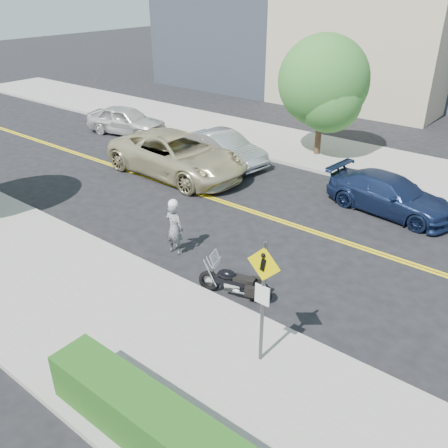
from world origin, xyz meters
The scene contains 11 objects.
ground_plane centered at (0.00, 0.00, 0.00)m, with size 120.00×120.00×0.00m, color black.
sidewalk_near centered at (0.00, -7.50, 0.07)m, with size 60.00×5.00×0.15m, color #9E9B91.
sidewalk_far centered at (0.00, 7.50, 0.07)m, with size 60.00×5.00×0.15m, color #9E9B91.
pedestrian_sign centered at (4.20, -6.31, 1.96)m, with size 0.78×0.08×3.00m.
motorcyclist centered at (-0.66, -3.91, 0.91)m, with size 0.66×0.46×1.84m.
motorcycle centered at (2.21, -4.60, 0.62)m, with size 2.04×0.62×1.24m, color black, non-canonical shape.
suv centered at (-5.22, 1.04, 0.91)m, with size 3.01×6.52×1.81m, color beige.
parked_car_white centered at (-11.68, 3.83, 0.76)m, with size 1.80×4.48×1.53m, color silver.
parked_car_silver centered at (-4.51, 3.42, 0.73)m, with size 1.55×4.45×1.47m, color #9FA3A7.
parked_car_blue centered at (3.48, 3.13, 0.68)m, with size 1.91×4.71×1.37m, color navy.
tree_far_a centered at (-1.56, 7.00, 3.58)m, with size 4.13×4.13×5.65m.
Camera 1 is at (8.53, -13.10, 7.71)m, focal length 38.00 mm.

